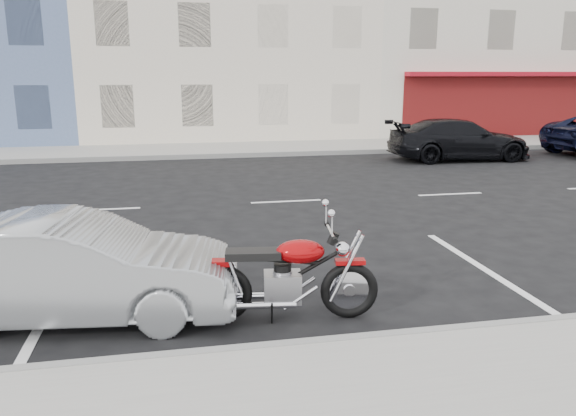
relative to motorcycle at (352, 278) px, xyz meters
name	(u,v)px	position (x,y,z in m)	size (l,w,h in m)	color
ground	(371,198)	(2.44, 6.22, -0.49)	(120.00, 120.00, 0.00)	black
sidewalk_far	(159,151)	(-2.56, 14.92, -0.42)	(80.00, 3.40, 0.15)	gray
curb_near	(120,365)	(-2.56, -0.78, -0.41)	(80.00, 0.12, 0.16)	gray
curb_far	(158,158)	(-2.56, 13.22, -0.41)	(80.00, 0.12, 0.16)	gray
bldg_cream	(221,11)	(0.44, 22.52, 5.26)	(12.00, 12.00, 11.50)	beige
bldg_corner	(471,6)	(13.44, 22.52, 5.76)	(14.00, 12.00, 12.50)	beige
motorcycle	(352,278)	(0.00, 0.00, 0.00)	(2.15, 0.72, 1.08)	black
sedan_silver	(73,269)	(-3.17, 0.60, 0.12)	(1.31, 3.75, 1.23)	#93979A
car_far	(459,140)	(7.29, 11.29, 0.19)	(1.90, 4.68, 1.36)	black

